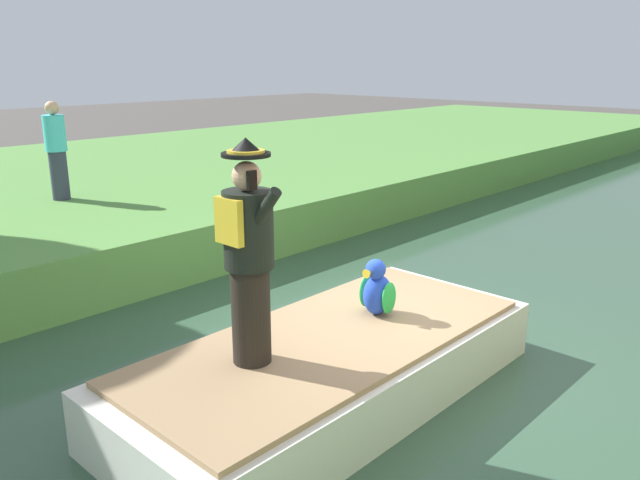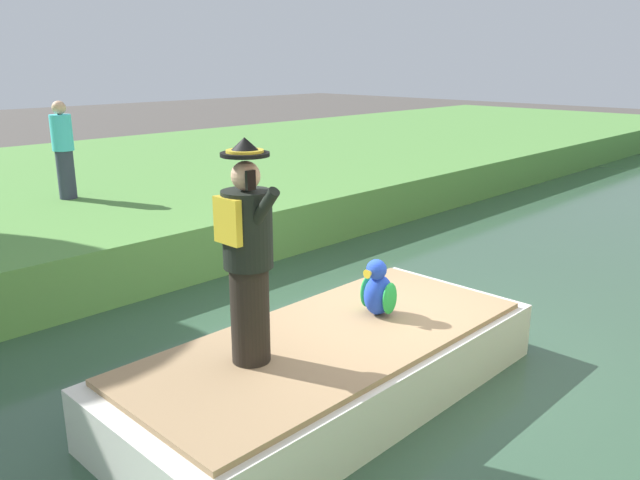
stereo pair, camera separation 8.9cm
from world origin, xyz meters
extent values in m
plane|color=#4C4742|center=(0.00, 0.00, 0.00)|extent=(80.00, 80.00, 0.00)
cube|color=#33513D|center=(0.00, 0.00, 0.05)|extent=(6.87, 48.00, 0.10)
cube|color=#568E42|center=(-8.75, 0.00, 0.44)|extent=(10.64, 48.00, 0.89)
cube|color=silver|center=(0.00, -1.00, 0.38)|extent=(1.80, 4.20, 0.56)
cube|color=#997A56|center=(0.00, -1.00, 0.69)|extent=(1.66, 3.87, 0.05)
cylinder|color=black|center=(-0.15, -1.80, 1.12)|extent=(0.32, 0.32, 0.82)
cylinder|color=black|center=(-0.15, -1.80, 1.84)|extent=(0.40, 0.40, 0.62)
cube|color=gold|center=(-0.15, -1.99, 1.94)|extent=(0.28, 0.06, 0.36)
sphere|color=#DBA884|center=(-0.15, -1.80, 2.27)|extent=(0.23, 0.23, 0.23)
cylinder|color=black|center=(-0.15, -1.80, 2.43)|extent=(0.38, 0.38, 0.03)
cone|color=black|center=(-0.15, -1.80, 2.50)|extent=(0.26, 0.26, 0.12)
cylinder|color=gold|center=(-0.15, -1.80, 2.46)|extent=(0.29, 0.29, 0.02)
cylinder|color=black|center=(0.07, -1.84, 2.02)|extent=(0.38, 0.09, 0.43)
cube|color=black|center=(-0.02, -1.86, 2.26)|extent=(0.03, 0.08, 0.15)
ellipsoid|color=blue|center=(-0.03, -0.29, 0.91)|extent=(0.26, 0.32, 0.40)
sphere|color=blue|center=(-0.03, -0.33, 1.18)|extent=(0.20, 0.20, 0.20)
cone|color=yellow|center=(-0.03, -0.43, 1.17)|extent=(0.09, 0.09, 0.09)
ellipsoid|color=green|center=(-0.17, -0.29, 0.91)|extent=(0.08, 0.20, 0.32)
ellipsoid|color=green|center=(0.11, -0.29, 0.91)|extent=(0.08, 0.20, 0.32)
cylinder|color=#33384C|center=(-6.64, -0.34, 1.29)|extent=(0.28, 0.28, 0.80)
cylinder|color=#48CBDD|center=(-6.64, -0.34, 1.98)|extent=(0.34, 0.34, 0.58)
sphere|color=#DBA884|center=(-6.64, -0.34, 2.38)|extent=(0.22, 0.22, 0.22)
camera|label=1|loc=(3.54, -4.91, 3.12)|focal=35.55mm
camera|label=2|loc=(3.60, -4.85, 3.12)|focal=35.55mm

